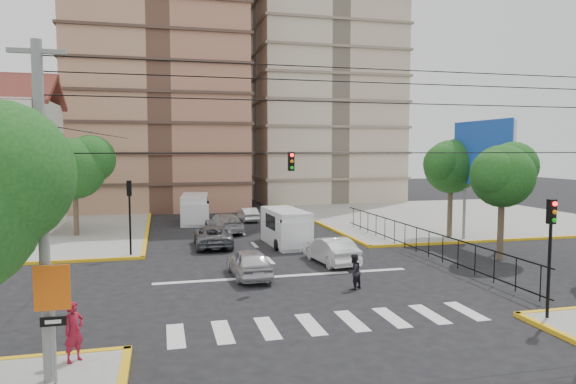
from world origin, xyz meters
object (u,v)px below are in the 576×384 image
object	(u,v)px
district_sign	(53,299)
pedestrian_sw_corner	(74,332)
car_white_front_right	(331,250)
pedestrian_crosswalk	(354,272)
traffic_light_se	(550,238)
van_right_lane	(287,229)
traffic_light_nw	(130,205)
car_silver_front_left	(249,263)
van_left_lane	(195,210)

from	to	relation	value
district_sign	pedestrian_sw_corner	xyz separation A→B (m)	(0.26, 1.44, -1.41)
district_sign	car_white_front_right	xyz separation A→B (m)	(11.96, 12.65, -1.70)
pedestrian_sw_corner	pedestrian_crosswalk	size ratio (longest dim) A/B	1.10
traffic_light_se	van_right_lane	distance (m)	17.96
car_white_front_right	pedestrian_sw_corner	size ratio (longest dim) A/B	2.54
traffic_light_nw	car_white_front_right	xyz separation A→B (m)	(10.96, -4.38, -2.36)
district_sign	van_right_lane	world-z (taller)	district_sign
traffic_light_se	car_silver_front_left	world-z (taller)	traffic_light_se
car_white_front_right	van_left_lane	bearing A→B (deg)	-76.97
traffic_light_se	pedestrian_crosswalk	bearing A→B (deg)	132.27
traffic_light_se	pedestrian_crosswalk	distance (m)	8.27
district_sign	car_silver_front_left	size ratio (longest dim) A/B	0.74
van_right_lane	pedestrian_sw_corner	world-z (taller)	van_right_lane
district_sign	car_silver_front_left	xyz separation A→B (m)	(7.00, 10.64, -1.72)
traffic_light_nw	pedestrian_crosswalk	distance (m)	14.32
district_sign	pedestrian_sw_corner	world-z (taller)	district_sign
van_right_lane	pedestrian_crosswalk	size ratio (longest dim) A/B	3.33
traffic_light_se	car_silver_front_left	xyz separation A→B (m)	(-9.60, 9.20, -2.38)
traffic_light_nw	van_left_lane	bearing A→B (deg)	70.77
pedestrian_sw_corner	pedestrian_crosswalk	bearing A→B (deg)	-15.83
pedestrian_sw_corner	pedestrian_crosswalk	xyz separation A→B (m)	(11.00, 5.88, -0.23)
traffic_light_se	pedestrian_crosswalk	size ratio (longest dim) A/B	2.71
car_silver_front_left	van_right_lane	bearing A→B (deg)	-118.98
car_white_front_right	pedestrian_crosswalk	bearing A→B (deg)	75.79
district_sign	pedestrian_crosswalk	bearing A→B (deg)	33.03
traffic_light_se	car_white_front_right	distance (m)	12.37
van_right_lane	van_left_lane	world-z (taller)	van_left_lane
van_left_lane	car_white_front_right	world-z (taller)	van_left_lane
district_sign	van_right_lane	bearing A→B (deg)	59.45
traffic_light_se	district_sign	size ratio (longest dim) A/B	1.38
van_left_lane	car_white_front_right	bearing A→B (deg)	-64.49
van_left_lane	pedestrian_crosswalk	world-z (taller)	van_left_lane
pedestrian_crosswalk	van_left_lane	bearing A→B (deg)	-107.25
car_silver_front_left	pedestrian_crosswalk	world-z (taller)	pedestrian_crosswalk
district_sign	car_silver_front_left	world-z (taller)	district_sign
van_left_lane	pedestrian_crosswalk	xyz separation A→B (m)	(5.63, -22.98, -0.39)
van_right_lane	van_left_lane	size ratio (longest dim) A/B	0.95
traffic_light_se	car_white_front_right	xyz separation A→B (m)	(-4.64, 11.22, -2.36)
car_white_front_right	pedestrian_crosswalk	size ratio (longest dim) A/B	2.80
district_sign	van_right_lane	xyz separation A→B (m)	(10.82, 18.33, -1.29)
traffic_light_se	van_left_lane	bearing A→B (deg)	110.82
pedestrian_crosswalk	van_right_lane	bearing A→B (deg)	-118.76
van_left_lane	car_silver_front_left	xyz separation A→B (m)	(1.37, -19.66, -0.47)
van_right_lane	van_left_lane	distance (m)	13.04
traffic_light_se	district_sign	distance (m)	16.68
car_silver_front_left	pedestrian_crosswalk	xyz separation A→B (m)	(4.26, -3.32, 0.08)
car_white_front_right	district_sign	bearing A→B (deg)	39.90
car_silver_front_left	traffic_light_nw	bearing A→B (deg)	-49.40
district_sign	pedestrian_sw_corner	size ratio (longest dim) A/B	1.79
traffic_light_se	van_right_lane	world-z (taller)	traffic_light_se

